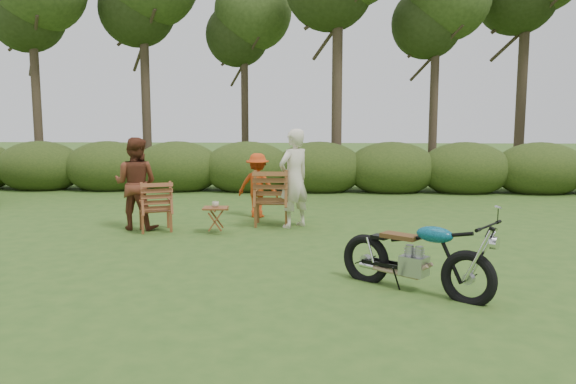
# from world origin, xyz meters

# --- Properties ---
(ground) EXTENTS (80.00, 80.00, 0.00)m
(ground) POSITION_xyz_m (0.00, 0.00, 0.00)
(ground) COLOR #2D4F1A
(ground) RESTS_ON ground
(tree_line) EXTENTS (22.52, 11.62, 8.14)m
(tree_line) POSITION_xyz_m (0.50, 9.74, 3.81)
(tree_line) COLOR #34281C
(tree_line) RESTS_ON ground
(motorcycle) EXTENTS (1.92, 1.68, 1.06)m
(motorcycle) POSITION_xyz_m (1.16, -0.06, 0.00)
(motorcycle) COLOR #0D85AA
(motorcycle) RESTS_ON ground
(lawn_chair_right) EXTENTS (0.74, 0.74, 1.06)m
(lawn_chair_right) POSITION_xyz_m (-0.87, 3.91, 0.00)
(lawn_chair_right) COLOR brown
(lawn_chair_right) RESTS_ON ground
(lawn_chair_left) EXTENTS (0.82, 0.82, 0.91)m
(lawn_chair_left) POSITION_xyz_m (-2.92, 3.25, 0.00)
(lawn_chair_left) COLOR brown
(lawn_chair_left) RESTS_ON ground
(side_table) EXTENTS (0.48, 0.41, 0.47)m
(side_table) POSITION_xyz_m (-1.80, 3.11, 0.23)
(side_table) COLOR brown
(side_table) RESTS_ON ground
(cup) EXTENTS (0.16, 0.16, 0.10)m
(cup) POSITION_xyz_m (-1.80, 3.13, 0.52)
(cup) COLOR beige
(cup) RESTS_ON side_table
(adult_a) EXTENTS (0.79, 0.78, 1.84)m
(adult_a) POSITION_xyz_m (-0.44, 3.77, 0.00)
(adult_a) COLOR beige
(adult_a) RESTS_ON ground
(adult_b) EXTENTS (0.88, 0.72, 1.68)m
(adult_b) POSITION_xyz_m (-3.32, 3.40, 0.00)
(adult_b) COLOR #5F2C1B
(adult_b) RESTS_ON ground
(child) EXTENTS (0.94, 0.66, 1.32)m
(child) POSITION_xyz_m (-1.24, 4.79, 0.00)
(child) COLOR #BB3B11
(child) RESTS_ON ground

